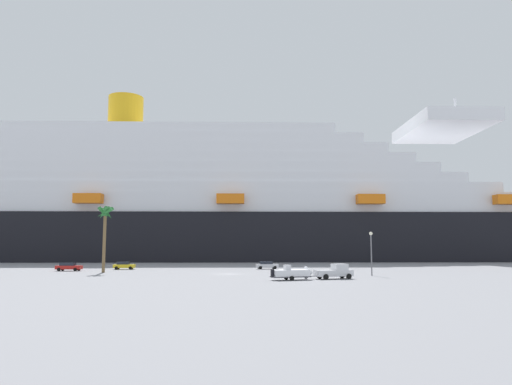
% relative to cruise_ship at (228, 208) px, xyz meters
% --- Properties ---
extents(ground_plane, '(600.00, 600.00, 0.00)m').
position_rel_cruise_ship_xyz_m(ground_plane, '(-4.74, -40.43, -16.96)').
color(ground_plane, gray).
extents(cruise_ship, '(277.18, 57.22, 60.24)m').
position_rel_cruise_ship_xyz_m(cruise_ship, '(0.00, 0.00, 0.00)').
color(cruise_ship, black).
rests_on(cruise_ship, ground_plane).
extents(pickup_truck, '(5.89, 3.16, 2.20)m').
position_rel_cruise_ship_xyz_m(pickup_truck, '(10.08, -84.55, -15.92)').
color(pickup_truck, silver).
rests_on(pickup_truck, ground_plane).
extents(small_boat_on_trailer, '(7.19, 3.19, 2.15)m').
position_rel_cruise_ship_xyz_m(small_boat_on_trailer, '(3.80, -85.86, -16.00)').
color(small_boat_on_trailer, '#595960').
rests_on(small_boat_on_trailer, ground_plane).
extents(palm_tree, '(3.27, 3.27, 12.14)m').
position_rel_cruise_ship_xyz_m(palm_tree, '(-27.00, -63.23, -7.33)').
color(palm_tree, brown).
rests_on(palm_tree, ground_plane).
extents(street_lamp, '(0.56, 0.56, 7.13)m').
position_rel_cruise_ship_xyz_m(street_lamp, '(18.15, -78.17, -12.25)').
color(street_lamp, slate).
rests_on(street_lamp, ground_plane).
extents(parked_car_silver_sedan, '(4.62, 2.08, 1.58)m').
position_rel_cruise_ship_xyz_m(parked_car_silver_sedan, '(4.42, -54.23, -16.13)').
color(parked_car_silver_sedan, silver).
rests_on(parked_car_silver_sedan, ground_plane).
extents(parked_car_red_hatchback, '(4.98, 2.52, 1.58)m').
position_rel_cruise_ship_xyz_m(parked_car_red_hatchback, '(-34.69, -56.89, -16.13)').
color(parked_car_red_hatchback, red).
rests_on(parked_car_red_hatchback, ground_plane).
extents(parked_car_yellow_taxi, '(4.35, 2.31, 1.58)m').
position_rel_cruise_ship_xyz_m(parked_car_yellow_taxi, '(-24.92, -52.30, -16.13)').
color(parked_car_yellow_taxi, yellow).
rests_on(parked_car_yellow_taxi, ground_plane).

